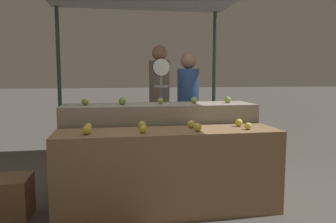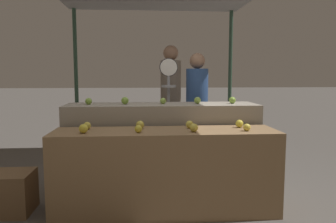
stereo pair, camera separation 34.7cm
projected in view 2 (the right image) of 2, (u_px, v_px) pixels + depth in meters
The scene contains 20 objects.
ground_plane at pixel (166, 211), 3.29m from camera, with size 60.00×60.00×0.00m, color #59544F.
display_counter_front at pixel (166, 171), 3.24m from camera, with size 2.19×0.55×0.83m, color olive.
display_counter_back at pixel (162, 148), 3.82m from camera, with size 2.19×0.55×1.03m, color gray.
apple_front_0 at pixel (83, 129), 3.03m from camera, with size 0.09×0.09×0.09m, color gold.
apple_front_1 at pixel (138, 129), 3.06m from camera, with size 0.07×0.07×0.07m, color gold.
apple_front_2 at pixel (194, 128), 3.10m from camera, with size 0.08×0.08×0.08m, color gold.
apple_front_3 at pixel (247, 127), 3.15m from camera, with size 0.07×0.07×0.07m, color yellow.
apple_front_4 at pixel (87, 126), 3.24m from camera, with size 0.07×0.07×0.07m, color gold.
apple_front_5 at pixel (140, 125), 3.27m from camera, with size 0.08×0.08×0.08m, color gold.
apple_front_6 at pixel (190, 124), 3.31m from camera, with size 0.08×0.08×0.08m, color gold.
apple_front_7 at pixel (239, 124), 3.36m from camera, with size 0.08×0.08×0.08m, color gold.
apple_back_0 at pixel (89, 101), 3.69m from camera, with size 0.08×0.08×0.08m, color #7AA338.
apple_back_1 at pixel (125, 101), 3.72m from camera, with size 0.08×0.08×0.08m, color #7AA338.
apple_back_2 at pixel (163, 101), 3.76m from camera, with size 0.07×0.07×0.07m, color #8EB247.
apple_back_3 at pixel (197, 100), 3.80m from camera, with size 0.08×0.08×0.08m, color #8EB247.
apple_back_4 at pixel (232, 100), 3.81m from camera, with size 0.08×0.08×0.08m, color #84AD3D.
produce_scale at pixel (169, 92), 4.44m from camera, with size 0.25×0.20×1.59m.
person_vendor_at_scale at pixel (197, 102), 4.68m from camera, with size 0.43×0.43×1.67m.
person_customer_left at pixel (171, 93), 5.29m from camera, with size 0.34×0.34×1.83m.
wooden_crate_side at pixel (11, 193), 3.24m from camera, with size 0.41×0.41×0.41m, color brown.
Camera 2 is at (-0.22, -3.14, 1.37)m, focal length 35.00 mm.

